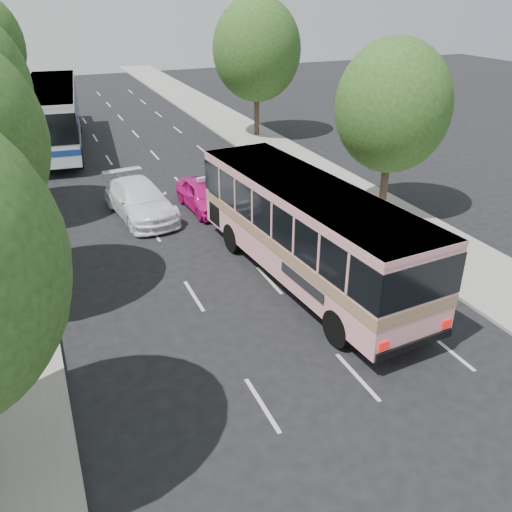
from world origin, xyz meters
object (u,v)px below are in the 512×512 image
tour_coach_front (54,111)px  tour_coach_rear (50,107)px  white_pickup (140,200)px  pink_bus (307,223)px  pink_taxi (203,195)px

tour_coach_front → tour_coach_rear: size_ratio=1.20×
white_pickup → tour_coach_front: 14.19m
pink_bus → tour_coach_front: 23.41m
white_pickup → tour_coach_rear: 17.70m
pink_bus → pink_taxi: size_ratio=2.78×
pink_bus → tour_coach_front: tour_coach_front is taller
pink_taxi → tour_coach_rear: 18.67m
white_pickup → tour_coach_rear: bearing=91.7°
tour_coach_rear → white_pickup: bearing=-78.9°
pink_bus → white_pickup: size_ratio=2.07×
pink_taxi → white_pickup: white_pickup is taller
pink_taxi → white_pickup: bearing=170.6°
pink_taxi → tour_coach_rear: tour_coach_rear is taller
pink_bus → tour_coach_rear: pink_bus is taller
pink_bus → tour_coach_front: (-6.71, 22.43, 0.20)m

